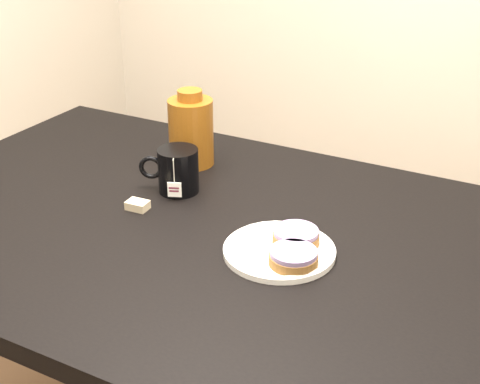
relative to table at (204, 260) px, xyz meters
The scene contains 7 objects.
table is the anchor object (origin of this frame).
plate 0.21m from the table, ahead, with size 0.21×0.21×0.02m.
bagel_back 0.23m from the table, ahead, with size 0.11×0.11×0.03m.
bagel_front 0.26m from the table, 15.70° to the right, with size 0.13×0.13×0.03m.
mug 0.21m from the table, 140.35° to the left, with size 0.14×0.12×0.10m.
teabag_pouch 0.18m from the table, behind, with size 0.04×0.03×0.02m, color #C6B793.
bagel_package 0.35m from the table, 125.90° to the left, with size 0.11×0.11×0.18m.
Camera 1 is at (0.62, -1.00, 1.40)m, focal length 50.00 mm.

